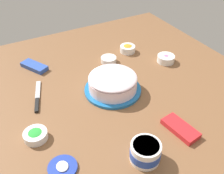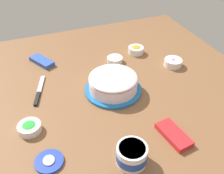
{
  "view_description": "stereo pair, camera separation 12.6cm",
  "coord_description": "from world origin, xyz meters",
  "px_view_note": "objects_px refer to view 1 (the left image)",
  "views": [
    {
      "loc": [
        0.87,
        -0.47,
        0.81
      ],
      "look_at": [
        -0.01,
        0.01,
        0.04
      ],
      "focal_mm": 41.24,
      "sensor_mm": 36.0,
      "label": 1
    },
    {
      "loc": [
        0.92,
        -0.36,
        0.81
      ],
      "look_at": [
        -0.01,
        0.01,
        0.04
      ],
      "focal_mm": 41.24,
      "sensor_mm": 36.0,
      "label": 2
    }
  ],
  "objects_px": {
    "sprinkle_bowl_rainbow": "(109,60)",
    "sprinkle_bowl_pink": "(166,58)",
    "frosted_cake": "(113,83)",
    "sprinkle_bowl_green": "(36,135)",
    "frosting_tub_lid": "(63,167)",
    "sprinkle_bowl_orange": "(128,48)",
    "candy_box_upper": "(180,128)",
    "frosting_tub": "(145,152)",
    "spreading_knife": "(37,99)",
    "candy_box_lower": "(34,66)"
  },
  "relations": [
    {
      "from": "frosting_tub",
      "to": "sprinkle_bowl_orange",
      "type": "xyz_separation_m",
      "value": [
        -0.71,
        0.36,
        -0.02
      ]
    },
    {
      "from": "spreading_knife",
      "to": "sprinkle_bowl_orange",
      "type": "xyz_separation_m",
      "value": [
        -0.18,
        0.62,
        0.02
      ]
    },
    {
      "from": "frosting_tub_lid",
      "to": "sprinkle_bowl_rainbow",
      "type": "bearing_deg",
      "value": 138.85
    },
    {
      "from": "sprinkle_bowl_orange",
      "to": "sprinkle_bowl_green",
      "type": "relative_size",
      "value": 0.95
    },
    {
      "from": "spreading_knife",
      "to": "frosting_tub",
      "type": "bearing_deg",
      "value": 26.01
    },
    {
      "from": "frosting_tub_lid",
      "to": "sprinkle_bowl_pink",
      "type": "distance_m",
      "value": 0.88
    },
    {
      "from": "frosted_cake",
      "to": "candy_box_upper",
      "type": "bearing_deg",
      "value": 18.04
    },
    {
      "from": "sprinkle_bowl_orange",
      "to": "frosted_cake",
      "type": "bearing_deg",
      "value": -42.07
    },
    {
      "from": "sprinkle_bowl_pink",
      "to": "frosting_tub",
      "type": "bearing_deg",
      "value": -44.24
    },
    {
      "from": "frosting_tub_lid",
      "to": "candy_box_lower",
      "type": "bearing_deg",
      "value": 172.84
    },
    {
      "from": "frosting_tub",
      "to": "candy_box_upper",
      "type": "distance_m",
      "value": 0.22
    },
    {
      "from": "sprinkle_bowl_pink",
      "to": "candy_box_upper",
      "type": "height_order",
      "value": "sprinkle_bowl_pink"
    },
    {
      "from": "candy_box_lower",
      "to": "candy_box_upper",
      "type": "height_order",
      "value": "candy_box_lower"
    },
    {
      "from": "sprinkle_bowl_orange",
      "to": "sprinkle_bowl_pink",
      "type": "bearing_deg",
      "value": 33.24
    },
    {
      "from": "frosting_tub_lid",
      "to": "sprinkle_bowl_rainbow",
      "type": "height_order",
      "value": "sprinkle_bowl_rainbow"
    },
    {
      "from": "sprinkle_bowl_green",
      "to": "candy_box_upper",
      "type": "bearing_deg",
      "value": 65.46
    },
    {
      "from": "candy_box_lower",
      "to": "candy_box_upper",
      "type": "xyz_separation_m",
      "value": [
        0.76,
        0.41,
        -0.0
      ]
    },
    {
      "from": "sprinkle_bowl_rainbow",
      "to": "sprinkle_bowl_green",
      "type": "bearing_deg",
      "value": -55.25
    },
    {
      "from": "sprinkle_bowl_rainbow",
      "to": "candy_box_lower",
      "type": "relative_size",
      "value": 0.57
    },
    {
      "from": "frosted_cake",
      "to": "sprinkle_bowl_green",
      "type": "xyz_separation_m",
      "value": [
        0.12,
        -0.42,
        -0.03
      ]
    },
    {
      "from": "frosted_cake",
      "to": "candy_box_upper",
      "type": "height_order",
      "value": "frosted_cake"
    },
    {
      "from": "sprinkle_bowl_rainbow",
      "to": "frosted_cake",
      "type": "bearing_deg",
      "value": -23.68
    },
    {
      "from": "frosted_cake",
      "to": "sprinkle_bowl_rainbow",
      "type": "relative_size",
      "value": 3.15
    },
    {
      "from": "sprinkle_bowl_green",
      "to": "frosting_tub",
      "type": "bearing_deg",
      "value": 48.27
    },
    {
      "from": "sprinkle_bowl_rainbow",
      "to": "candy_box_lower",
      "type": "xyz_separation_m",
      "value": [
        -0.14,
        -0.4,
        -0.0
      ]
    },
    {
      "from": "frosting_tub",
      "to": "sprinkle_bowl_pink",
      "type": "height_order",
      "value": "frosting_tub"
    },
    {
      "from": "candy_box_upper",
      "to": "sprinkle_bowl_rainbow",
      "type": "bearing_deg",
      "value": 173.38
    },
    {
      "from": "frosting_tub",
      "to": "sprinkle_bowl_green",
      "type": "height_order",
      "value": "frosting_tub"
    },
    {
      "from": "frosted_cake",
      "to": "spreading_knife",
      "type": "relative_size",
      "value": 1.23
    },
    {
      "from": "frosted_cake",
      "to": "sprinkle_bowl_green",
      "type": "distance_m",
      "value": 0.44
    },
    {
      "from": "sprinkle_bowl_green",
      "to": "spreading_knife",
      "type": "bearing_deg",
      "value": 163.17
    },
    {
      "from": "frosting_tub",
      "to": "sprinkle_bowl_green",
      "type": "xyz_separation_m",
      "value": [
        -0.29,
        -0.33,
        -0.02
      ]
    },
    {
      "from": "frosting_tub",
      "to": "sprinkle_bowl_green",
      "type": "distance_m",
      "value": 0.44
    },
    {
      "from": "sprinkle_bowl_pink",
      "to": "candy_box_lower",
      "type": "relative_size",
      "value": 0.63
    },
    {
      "from": "sprinkle_bowl_rainbow",
      "to": "sprinkle_bowl_pink",
      "type": "bearing_deg",
      "value": 61.99
    },
    {
      "from": "frosting_tub_lid",
      "to": "candy_box_upper",
      "type": "distance_m",
      "value": 0.5
    },
    {
      "from": "spreading_knife",
      "to": "sprinkle_bowl_green",
      "type": "bearing_deg",
      "value": -16.83
    },
    {
      "from": "candy_box_upper",
      "to": "frosting_tub",
      "type": "bearing_deg",
      "value": -85.13
    },
    {
      "from": "frosted_cake",
      "to": "sprinkle_bowl_pink",
      "type": "height_order",
      "value": "frosted_cake"
    },
    {
      "from": "sprinkle_bowl_pink",
      "to": "sprinkle_bowl_rainbow",
      "type": "bearing_deg",
      "value": -118.01
    },
    {
      "from": "sprinkle_bowl_pink",
      "to": "candy_box_lower",
      "type": "height_order",
      "value": "sprinkle_bowl_pink"
    },
    {
      "from": "frosting_tub_lid",
      "to": "spreading_knife",
      "type": "xyz_separation_m",
      "value": [
        -0.42,
        0.03,
        -0.0
      ]
    },
    {
      "from": "frosted_cake",
      "to": "candy_box_lower",
      "type": "xyz_separation_m",
      "value": [
        -0.39,
        -0.29,
        -0.03
      ]
    },
    {
      "from": "frosting_tub_lid",
      "to": "sprinkle_bowl_orange",
      "type": "distance_m",
      "value": 0.88
    },
    {
      "from": "sprinkle_bowl_orange",
      "to": "candy_box_upper",
      "type": "bearing_deg",
      "value": -12.46
    },
    {
      "from": "frosting_tub_lid",
      "to": "spreading_knife",
      "type": "distance_m",
      "value": 0.42
    },
    {
      "from": "frosting_tub_lid",
      "to": "sprinkle_bowl_pink",
      "type": "xyz_separation_m",
      "value": [
        -0.4,
        0.78,
        0.02
      ]
    },
    {
      "from": "candy_box_upper",
      "to": "frosted_cake",
      "type": "bearing_deg",
      "value": -169.7
    },
    {
      "from": "frosting_tub",
      "to": "sprinkle_bowl_green",
      "type": "relative_size",
      "value": 1.19
    },
    {
      "from": "sprinkle_bowl_orange",
      "to": "frosting_tub",
      "type": "bearing_deg",
      "value": -26.73
    }
  ]
}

